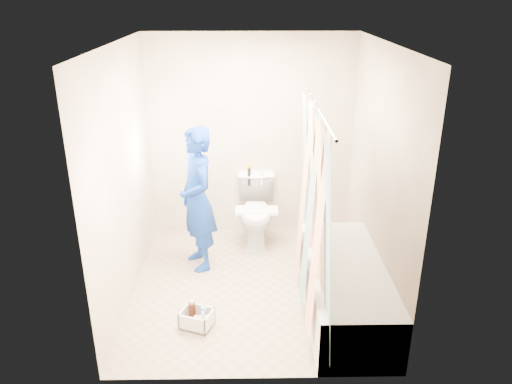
{
  "coord_description": "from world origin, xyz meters",
  "views": [
    {
      "loc": [
        -0.03,
        -4.36,
        2.84
      ],
      "look_at": [
        0.04,
        0.33,
        0.91
      ],
      "focal_mm": 35.0,
      "sensor_mm": 36.0,
      "label": 1
    }
  ],
  "objects_px": {
    "bathtub": "(344,286)",
    "toilet": "(256,211)",
    "plumber": "(197,200)",
    "cleaning_caddy": "(198,320)"
  },
  "relations": [
    {
      "from": "toilet",
      "to": "cleaning_caddy",
      "type": "height_order",
      "value": "toilet"
    },
    {
      "from": "bathtub",
      "to": "toilet",
      "type": "bearing_deg",
      "value": 119.39
    },
    {
      "from": "bathtub",
      "to": "plumber",
      "type": "distance_m",
      "value": 1.74
    },
    {
      "from": "toilet",
      "to": "cleaning_caddy",
      "type": "bearing_deg",
      "value": -108.4
    },
    {
      "from": "toilet",
      "to": "cleaning_caddy",
      "type": "relative_size",
      "value": 2.4
    },
    {
      "from": "toilet",
      "to": "plumber",
      "type": "relative_size",
      "value": 0.51
    },
    {
      "from": "toilet",
      "to": "cleaning_caddy",
      "type": "distance_m",
      "value": 1.75
    },
    {
      "from": "bathtub",
      "to": "cleaning_caddy",
      "type": "bearing_deg",
      "value": -170.54
    },
    {
      "from": "toilet",
      "to": "plumber",
      "type": "distance_m",
      "value": 0.91
    },
    {
      "from": "plumber",
      "to": "cleaning_caddy",
      "type": "height_order",
      "value": "plumber"
    }
  ]
}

